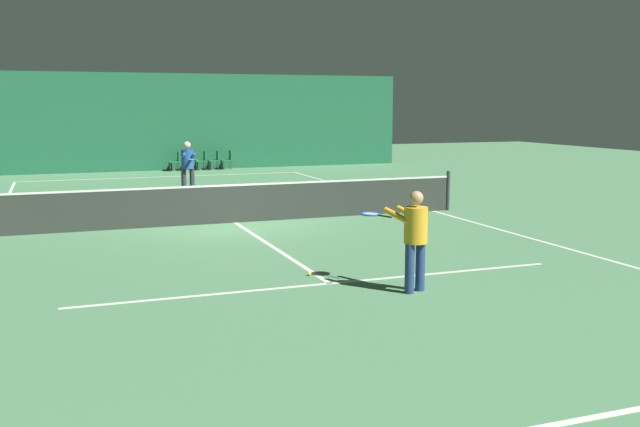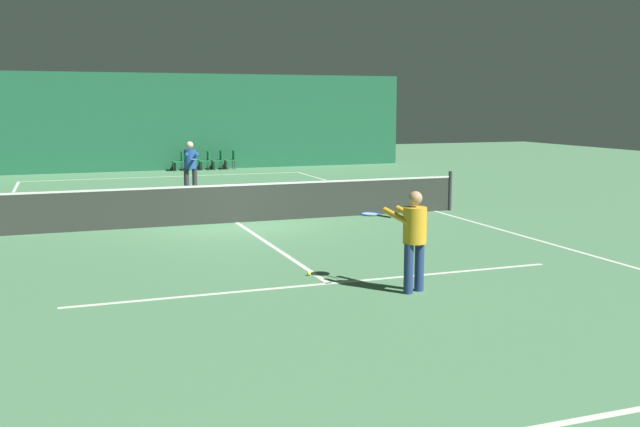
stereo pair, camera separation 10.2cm
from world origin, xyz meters
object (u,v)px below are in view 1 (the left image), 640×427
(courtside_chair_4, at_px, (228,158))
(tennis_ball, at_px, (309,274))
(courtside_chair_0, at_px, (176,160))
(courtside_chair_1, at_px, (189,160))
(courtside_chair_3, at_px, (215,159))
(tennis_net, at_px, (235,202))
(player_far, at_px, (188,164))
(courtside_chair_2, at_px, (202,159))
(player_near, at_px, (413,233))

(courtside_chair_4, relative_size, tennis_ball, 12.73)
(courtside_chair_0, bearing_deg, tennis_ball, -2.80)
(courtside_chair_1, distance_m, courtside_chair_3, 1.15)
(courtside_chair_0, relative_size, tennis_ball, 12.73)
(tennis_net, relative_size, courtside_chair_4, 14.29)
(courtside_chair_0, bearing_deg, courtside_chair_3, 90.00)
(courtside_chair_0, xyz_separation_m, courtside_chair_4, (2.30, 0.00, 0.00))
(player_far, xyz_separation_m, courtside_chair_1, (1.51, 8.33, -0.50))
(player_far, distance_m, courtside_chair_4, 8.95)
(courtside_chair_3, bearing_deg, courtside_chair_4, 90.00)
(player_far, xyz_separation_m, courtside_chair_3, (2.66, 8.33, -0.50))
(tennis_net, bearing_deg, courtside_chair_2, 82.00)
(player_far, distance_m, courtside_chair_3, 8.76)
(player_near, relative_size, courtside_chair_3, 1.87)
(courtside_chair_4, bearing_deg, tennis_ball, -9.30)
(courtside_chair_1, bearing_deg, courtside_chair_3, 90.00)
(player_near, distance_m, player_far, 13.25)
(player_far, bearing_deg, courtside_chair_2, 168.36)
(player_near, bearing_deg, player_far, -15.93)
(courtside_chair_0, height_order, courtside_chair_2, same)
(tennis_net, xyz_separation_m, player_near, (1.03, -7.29, 0.40))
(player_near, distance_m, courtside_chair_4, 21.64)
(courtside_chair_2, xyz_separation_m, tennis_ball, (-2.13, -20.02, -0.45))
(tennis_net, relative_size, courtside_chair_2, 14.29)
(tennis_ball, bearing_deg, player_near, -52.50)
(player_near, xyz_separation_m, tennis_ball, (-1.16, 1.51, -0.88))
(player_near, bearing_deg, courtside_chair_1, -21.80)
(courtside_chair_3, bearing_deg, courtside_chair_2, -90.00)
(tennis_net, distance_m, courtside_chair_2, 14.38)
(player_far, relative_size, courtside_chair_1, 2.02)
(courtside_chair_1, distance_m, courtside_chair_4, 1.72)
(courtside_chair_0, relative_size, courtside_chair_1, 1.00)
(player_far, distance_m, courtside_chair_1, 8.48)
(courtside_chair_1, relative_size, courtside_chair_2, 1.00)
(courtside_chair_0, bearing_deg, player_near, 0.47)
(player_near, xyz_separation_m, player_far, (-1.11, 13.20, 0.07))
(courtside_chair_0, bearing_deg, courtside_chair_4, 90.00)
(tennis_net, distance_m, courtside_chair_1, 14.31)
(tennis_net, xyz_separation_m, courtside_chair_1, (1.43, 14.24, -0.03))
(courtside_chair_2, distance_m, courtside_chair_4, 1.15)
(courtside_chair_4, xyz_separation_m, tennis_ball, (-3.28, -20.02, -0.45))
(courtside_chair_1, xyz_separation_m, tennis_ball, (-1.55, -20.02, -0.45))
(player_near, relative_size, courtside_chair_1, 1.87)
(tennis_net, height_order, player_near, player_near)
(courtside_chair_4, bearing_deg, tennis_net, -12.47)
(courtside_chair_3, bearing_deg, tennis_ball, -7.69)
(tennis_net, bearing_deg, tennis_ball, -91.28)
(tennis_net, xyz_separation_m, player_far, (-0.08, 5.91, 0.48))
(player_near, height_order, player_far, player_far)
(tennis_net, height_order, courtside_chair_3, tennis_net)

